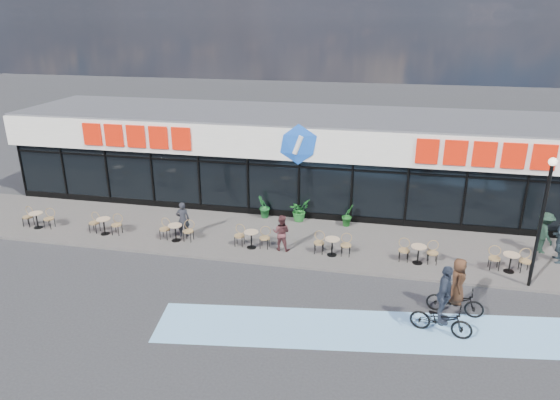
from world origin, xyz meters
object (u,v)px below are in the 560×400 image
(potted_plant_mid, at_px, (264,207))
(cyclist_b, at_px, (456,294))
(patron_left, at_px, (183,219))
(patron_right, at_px, (281,233))
(lamp_post, at_px, (543,212))
(cyclist_a, at_px, (443,309))
(potted_plant_left, at_px, (299,210))
(bistro_set_0, at_px, (38,218))
(potted_plant_right, at_px, (348,215))
(pedestrian_b, at_px, (545,233))

(potted_plant_mid, relative_size, cyclist_b, 0.56)
(patron_left, bearing_deg, cyclist_b, 142.81)
(patron_left, distance_m, patron_right, 4.54)
(lamp_post, distance_m, cyclist_a, 5.35)
(potted_plant_left, xyz_separation_m, cyclist_b, (6.37, -6.63, 0.12))
(bistro_set_0, distance_m, patron_left, 6.98)
(lamp_post, bearing_deg, potted_plant_right, 148.89)
(potted_plant_mid, relative_size, patron_left, 0.70)
(potted_plant_mid, bearing_deg, bistro_set_0, -161.97)
(bistro_set_0, distance_m, patron_right, 11.48)
(cyclist_a, bearing_deg, patron_left, 154.44)
(bistro_set_0, relative_size, patron_left, 0.96)
(potted_plant_right, relative_size, pedestrian_b, 0.59)
(potted_plant_left, bearing_deg, cyclist_a, -53.54)
(pedestrian_b, bearing_deg, potted_plant_mid, 74.00)
(pedestrian_b, bearing_deg, cyclist_a, 134.93)
(potted_plant_mid, height_order, pedestrian_b, pedestrian_b)
(lamp_post, xyz_separation_m, potted_plant_left, (-9.22, 4.31, -2.36))
(lamp_post, height_order, potted_plant_mid, lamp_post)
(patron_right, bearing_deg, potted_plant_right, -123.72)
(lamp_post, bearing_deg, potted_plant_mid, 158.61)
(lamp_post, relative_size, cyclist_a, 2.05)
(potted_plant_mid, height_order, cyclist_b, cyclist_b)
(potted_plant_right, bearing_deg, potted_plant_mid, 178.35)
(patron_left, height_order, cyclist_b, cyclist_b)
(patron_right, bearing_deg, cyclist_b, 157.72)
(lamp_post, relative_size, pedestrian_b, 2.77)
(bistro_set_0, bearing_deg, potted_plant_left, 15.61)
(potted_plant_left, xyz_separation_m, patron_left, (-4.71, -2.83, 0.28))
(potted_plant_mid, height_order, potted_plant_right, potted_plant_mid)
(patron_left, bearing_deg, bistro_set_0, -14.79)
(lamp_post, relative_size, potted_plant_mid, 4.27)
(pedestrian_b, xyz_separation_m, cyclist_a, (-4.60, -6.60, -0.08))
(cyclist_a, bearing_deg, lamp_post, 46.17)
(lamp_post, xyz_separation_m, cyclist_b, (-2.85, -2.31, -2.23))
(potted_plant_right, distance_m, patron_left, 7.52)
(bistro_set_0, xyz_separation_m, cyclist_a, (17.47, -4.61, 0.34))
(patron_right, relative_size, pedestrian_b, 0.89)
(lamp_post, relative_size, patron_left, 3.00)
(patron_right, bearing_deg, bistro_set_0, 4.69)
(cyclist_b, bearing_deg, potted_plant_left, 133.85)
(bistro_set_0, height_order, patron_left, patron_left)
(pedestrian_b, bearing_deg, potted_plant_right, 71.94)
(potted_plant_mid, distance_m, patron_right, 3.60)
(potted_plant_left, height_order, potted_plant_right, potted_plant_left)
(patron_left, bearing_deg, potted_plant_mid, -154.98)
(potted_plant_left, xyz_separation_m, potted_plant_mid, (-1.73, -0.02, 0.04))
(cyclist_a, bearing_deg, bistro_set_0, 165.23)
(potted_plant_left, height_order, cyclist_b, cyclist_b)
(bistro_set_0, relative_size, potted_plant_right, 1.49)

